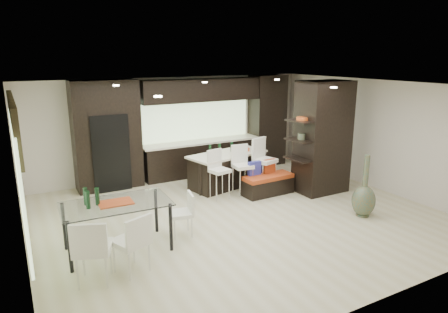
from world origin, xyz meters
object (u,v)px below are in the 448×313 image
chair_end (181,217)px  kitchen_island (227,169)px  stool_mid (243,175)px  chair_near (131,245)px  stool_right (265,170)px  floor_vase (365,186)px  chair_far (94,253)px  dining_table (117,227)px  stool_left (220,179)px  bench (268,185)px

chair_end → kitchen_island: bearing=-34.6°
stool_mid → chair_near: size_ratio=1.08×
stool_right → floor_vase: 2.51m
chair_near → chair_far: chair_far is taller
stool_right → chair_far: bearing=-169.7°
dining_table → chair_near: chair_near is taller
stool_right → chair_near: bearing=-166.8°
kitchen_island → stool_mid: 0.75m
floor_vase → stool_left: bearing=132.0°
chair_near → dining_table: bearing=68.1°
dining_table → kitchen_island: bearing=35.1°
kitchen_island → stool_left: stool_left is taller
chair_near → chair_end: size_ratio=1.18×
bench → stool_mid: bearing=147.9°
stool_left → chair_near: (-2.74, -2.25, -0.02)m
stool_left → chair_end: 2.11m
floor_vase → chair_near: floor_vase is taller
stool_left → chair_far: (-3.30, -2.26, 0.01)m
floor_vase → dining_table: floor_vase is taller
stool_mid → bench: (0.53, -0.31, -0.24)m
kitchen_island → chair_end: (-2.19, -2.17, -0.05)m
chair_end → stool_mid: bearing=-46.4°
chair_end → dining_table: bearing=100.7°
chair_end → stool_right: bearing=-52.9°
kitchen_island → floor_vase: 3.47m
dining_table → chair_near: 0.82m
stool_left → chair_near: stool_left is taller
stool_mid → chair_end: 2.61m
stool_right → floor_vase: size_ratio=0.80×
stool_mid → chair_near: stool_mid is taller
stool_right → bench: size_ratio=0.84×
kitchen_island → stool_right: 1.00m
stool_mid → chair_near: (-3.37, -2.24, -0.04)m
dining_table → floor_vase: bearing=-8.7°
stool_mid → stool_right: size_ratio=0.92×
kitchen_island → stool_left: bearing=-142.5°
stool_right → bench: (-0.09, -0.29, -0.29)m
kitchen_island → bench: (0.53, -1.06, -0.18)m
bench → chair_end: (-2.72, -1.11, 0.14)m
stool_right → chair_near: (-3.99, -2.22, -0.08)m
bench → floor_vase: size_ratio=0.95×
stool_left → stool_right: (1.25, -0.03, 0.06)m
kitchen_island → chair_end: bearing=-147.7°
dining_table → bench: bearing=18.1°
kitchen_island → stool_mid: stool_mid is taller
stool_left → stool_right: size_ratio=0.88×
bench → chair_far: 4.87m
chair_end → bench: bearing=-57.2°
bench → floor_vase: floor_vase is taller
stool_left → bench: stool_left is taller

